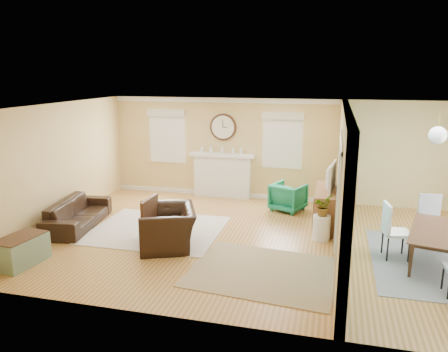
% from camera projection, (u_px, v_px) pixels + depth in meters
% --- Properties ---
extents(floor, '(9.00, 9.00, 0.00)m').
position_uv_depth(floor, '(260.00, 241.00, 8.59)').
color(floor, olive).
rests_on(floor, ground).
extents(wall_back, '(9.00, 0.02, 2.60)m').
position_uv_depth(wall_back, '(280.00, 150.00, 11.12)').
color(wall_back, tan).
rests_on(wall_back, ground).
extents(wall_front, '(9.00, 0.02, 2.60)m').
position_uv_depth(wall_front, '(221.00, 231.00, 5.46)').
color(wall_front, tan).
rests_on(wall_front, ground).
extents(wall_left, '(0.02, 6.00, 2.60)m').
position_uv_depth(wall_left, '(54.00, 165.00, 9.36)').
color(wall_left, tan).
rests_on(wall_left, ground).
extents(ceiling, '(9.00, 6.00, 0.02)m').
position_uv_depth(ceiling, '(262.00, 108.00, 7.99)').
color(ceiling, white).
rests_on(ceiling, wall_back).
extents(partition, '(0.17, 6.00, 2.60)m').
position_uv_depth(partition, '(343.00, 175.00, 8.18)').
color(partition, tan).
rests_on(partition, ground).
extents(fireplace, '(1.70, 0.30, 1.17)m').
position_uv_depth(fireplace, '(222.00, 175.00, 11.52)').
color(fireplace, white).
rests_on(fireplace, ground).
extents(wall_clock, '(0.70, 0.07, 0.70)m').
position_uv_depth(wall_clock, '(223.00, 127.00, 11.31)').
color(wall_clock, '#462A1C').
rests_on(wall_clock, wall_back).
extents(window_left, '(1.05, 0.13, 1.42)m').
position_uv_depth(window_left, '(167.00, 133.00, 11.72)').
color(window_left, white).
rests_on(window_left, wall_back).
extents(window_right, '(1.05, 0.13, 1.42)m').
position_uv_depth(window_right, '(283.00, 137.00, 10.98)').
color(window_right, white).
rests_on(window_right, wall_back).
extents(pendant, '(0.30, 0.30, 0.55)m').
position_uv_depth(pendant, '(438.00, 135.00, 7.36)').
color(pendant, gold).
rests_on(pendant, ceiling).
extents(rug_cream, '(2.68, 2.32, 0.01)m').
position_uv_depth(rug_cream, '(157.00, 230.00, 9.18)').
color(rug_cream, beige).
rests_on(rug_cream, floor).
extents(rug_jute, '(2.55, 2.17, 0.01)m').
position_uv_depth(rug_jute, '(264.00, 272.00, 7.25)').
color(rug_jute, '#9B875E').
rests_on(rug_jute, floor).
extents(rug_grey, '(2.28, 2.85, 0.01)m').
position_uv_depth(rug_grey, '(440.00, 264.00, 7.54)').
color(rug_grey, gray).
rests_on(rug_grey, floor).
extents(sofa, '(1.06, 2.08, 0.58)m').
position_uv_depth(sofa, '(78.00, 213.00, 9.34)').
color(sofa, black).
rests_on(sofa, floor).
extents(eames_chair, '(1.40, 1.47, 0.76)m').
position_uv_depth(eames_chair, '(168.00, 227.00, 8.24)').
color(eames_chair, black).
rests_on(eames_chair, floor).
extents(green_chair, '(0.94, 0.95, 0.66)m').
position_uv_depth(green_chair, '(288.00, 197.00, 10.43)').
color(green_chair, '#0E7545').
rests_on(green_chair, floor).
extents(trunk, '(0.63, 0.92, 0.50)m').
position_uv_depth(trunk, '(21.00, 250.00, 7.50)').
color(trunk, gray).
rests_on(trunk, floor).
extents(credenza, '(0.52, 1.52, 0.80)m').
position_uv_depth(credenza, '(327.00, 207.00, 9.40)').
color(credenza, brown).
rests_on(credenza, floor).
extents(tv, '(0.23, 1.01, 0.57)m').
position_uv_depth(tv, '(328.00, 176.00, 9.24)').
color(tv, black).
rests_on(tv, credenza).
extents(garden_stool, '(0.34, 0.34, 0.50)m').
position_uv_depth(garden_stool, '(321.00, 228.00, 8.60)').
color(garden_stool, white).
rests_on(garden_stool, floor).
extents(potted_plant, '(0.40, 0.44, 0.40)m').
position_uv_depth(potted_plant, '(323.00, 206.00, 8.49)').
color(potted_plant, '#337F33').
rests_on(potted_plant, garden_stool).
extents(dining_table, '(1.35, 1.91, 0.61)m').
position_uv_depth(dining_table, '(442.00, 248.00, 7.47)').
color(dining_table, '#462A1C').
rests_on(dining_table, floor).
extents(dining_chair_n, '(0.45, 0.45, 0.94)m').
position_uv_depth(dining_chair_n, '(431.00, 216.00, 8.37)').
color(dining_chair_n, gray).
rests_on(dining_chair_n, floor).
extents(dining_chair_w, '(0.51, 0.51, 1.01)m').
position_uv_depth(dining_chair_w, '(397.00, 227.00, 7.67)').
color(dining_chair_w, white).
rests_on(dining_chair_w, floor).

